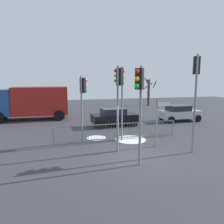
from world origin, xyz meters
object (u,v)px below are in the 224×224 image
(bare_tree_left, at_px, (149,91))
(traffic_light_rear_right, at_px, (119,90))
(traffic_light_mid_left, at_px, (196,82))
(direction_sign_post, at_px, (158,120))
(traffic_light_mid_right, at_px, (139,94))
(car_black_far, at_px, (115,117))
(traffic_light_foreground_right, at_px, (83,94))
(car_silver_mid, at_px, (179,113))
(traffic_light_foreground_left, at_px, (120,87))
(delivery_truck, at_px, (31,101))

(bare_tree_left, bearing_deg, traffic_light_rear_right, -118.80)
(traffic_light_mid_left, distance_m, direction_sign_post, 2.87)
(direction_sign_post, bearing_deg, traffic_light_mid_right, -121.71)
(car_black_far, bearing_deg, traffic_light_mid_right, -101.00)
(traffic_light_mid_left, xyz_separation_m, direction_sign_post, (-1.40, 1.31, -2.14))
(traffic_light_foreground_right, relative_size, bare_tree_left, 0.92)
(car_silver_mid, bearing_deg, traffic_light_foreground_left, -147.46)
(traffic_light_foreground_left, bearing_deg, direction_sign_post, -112.12)
(car_black_far, bearing_deg, bare_tree_left, 51.93)
(direction_sign_post, height_order, bare_tree_left, bare_tree_left)
(traffic_light_foreground_right, xyz_separation_m, traffic_light_mid_left, (5.37, -3.29, 0.76))
(car_black_far, height_order, bare_tree_left, bare_tree_left)
(traffic_light_foreground_right, height_order, traffic_light_foreground_left, traffic_light_foreground_left)
(direction_sign_post, relative_size, car_black_far, 0.73)
(car_black_far, bearing_deg, traffic_light_mid_left, -75.26)
(car_black_far, distance_m, bare_tree_left, 14.60)
(car_silver_mid, height_order, delivery_truck, delivery_truck)
(car_silver_mid, xyz_separation_m, bare_tree_left, (2.11, 11.41, 1.36))
(car_silver_mid, distance_m, car_black_far, 6.34)
(traffic_light_mid_left, xyz_separation_m, car_silver_mid, (4.05, 7.73, -2.96))
(car_black_far, xyz_separation_m, bare_tree_left, (8.44, 11.84, 1.36))
(direction_sign_post, relative_size, delivery_truck, 0.39)
(traffic_light_mid_left, xyz_separation_m, traffic_light_foreground_left, (-3.12, 3.07, -0.35))
(traffic_light_rear_right, height_order, car_black_far, traffic_light_rear_right)
(car_silver_mid, xyz_separation_m, car_black_far, (-6.32, -0.43, 0.00))
(traffic_light_foreground_left, height_order, direction_sign_post, traffic_light_foreground_left)
(bare_tree_left, bearing_deg, traffic_light_mid_right, -115.60)
(car_silver_mid, bearing_deg, traffic_light_mid_left, -118.09)
(traffic_light_rear_right, height_order, direction_sign_post, traffic_light_rear_right)
(traffic_light_mid_left, relative_size, traffic_light_rear_right, 1.13)
(traffic_light_mid_left, height_order, bare_tree_left, traffic_light_mid_left)
(traffic_light_mid_right, height_order, car_black_far, traffic_light_mid_right)
(traffic_light_foreground_right, bearing_deg, traffic_light_mid_left, 14.55)
(traffic_light_rear_right, bearing_deg, traffic_light_foreground_left, 126.72)
(traffic_light_foreground_left, height_order, delivery_truck, traffic_light_foreground_left)
(traffic_light_mid_right, bearing_deg, traffic_light_mid_left, -116.96)
(traffic_light_foreground_right, height_order, traffic_light_mid_left, traffic_light_mid_left)
(traffic_light_rear_right, distance_m, car_black_far, 6.82)
(car_black_far, distance_m, delivery_truck, 8.46)
(traffic_light_foreground_right, height_order, bare_tree_left, bare_tree_left)
(traffic_light_rear_right, bearing_deg, direction_sign_post, 58.54)
(direction_sign_post, distance_m, car_silver_mid, 8.45)
(traffic_light_mid_right, xyz_separation_m, car_silver_mid, (7.55, 8.76, -2.48))
(traffic_light_foreground_left, relative_size, traffic_light_mid_right, 1.04)
(traffic_light_foreground_left, xyz_separation_m, traffic_light_rear_right, (-0.61, -1.93, -0.05))
(direction_sign_post, xyz_separation_m, bare_tree_left, (7.56, 17.82, 0.54))
(traffic_light_foreground_left, height_order, bare_tree_left, traffic_light_foreground_left)
(traffic_light_foreground_right, distance_m, car_black_far, 5.51)
(traffic_light_foreground_left, distance_m, traffic_light_mid_right, 4.13)
(traffic_light_rear_right, height_order, traffic_light_mid_right, traffic_light_rear_right)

